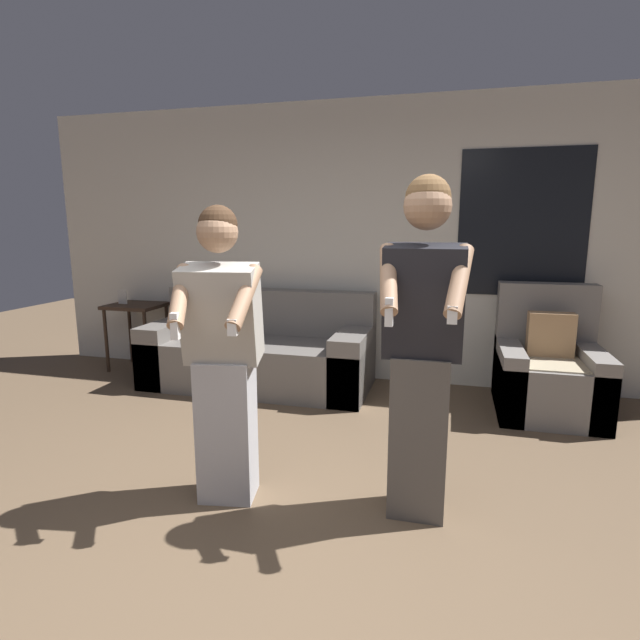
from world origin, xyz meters
name	(u,v)px	position (x,y,z in m)	size (l,w,h in m)	color
ground_plane	(257,585)	(0.00, 0.00, 0.00)	(14.00, 14.00, 0.00)	brown
wall_back	(375,244)	(0.02, 3.10, 1.35)	(6.99, 0.07, 2.70)	beige
couch	(260,353)	(-1.01, 2.62, 0.31)	(2.14, 0.91, 0.90)	slate
armchair	(548,372)	(1.57, 2.57, 0.34)	(0.80, 0.90, 1.04)	slate
side_table	(136,314)	(-2.49, 2.80, 0.60)	(0.56, 0.49, 0.86)	#332319
person_left	(223,357)	(-0.43, 0.63, 0.83)	(0.46, 0.54, 1.64)	#B2B2B7
person_right	(422,347)	(0.63, 0.74, 0.92)	(0.46, 0.47, 1.78)	#56514C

